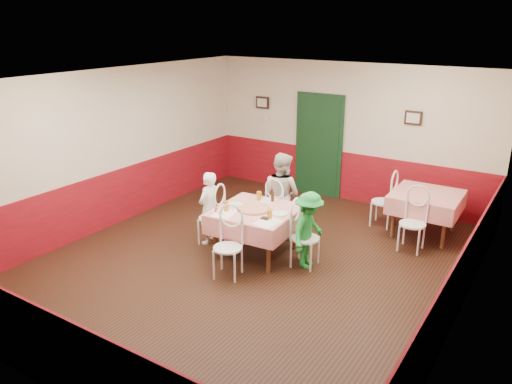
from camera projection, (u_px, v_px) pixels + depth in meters
The scene contains 39 objects.
floor at pixel (253, 262), 7.76m from camera, with size 7.00×7.00×0.00m, color black.
ceiling at pixel (252, 79), 6.84m from camera, with size 7.00×7.00×0.00m, color white.
back_wall at pixel (347, 133), 10.08m from camera, with size 6.00×0.10×2.80m, color beige.
front_wall at pixel (42, 273), 4.52m from camera, with size 6.00×0.10×2.80m, color beige.
left_wall at pixel (111, 149), 8.83m from camera, with size 0.10×7.00×2.80m, color beige.
right_wall at pixel (470, 219), 5.76m from camera, with size 0.10×7.00×2.80m, color beige.
wainscot_back at pixel (344, 176), 10.36m from camera, with size 6.00×0.03×1.00m, color maroon.
wainscot_front at pixel (56, 355), 4.83m from camera, with size 6.00×0.03×1.00m, color maroon.
wainscot_left at pixel (116, 197), 9.12m from camera, with size 0.03×7.00×1.00m, color maroon.
wainscot_right at pixel (458, 287), 6.07m from camera, with size 0.03×7.00×1.00m, color maroon.
door at pixel (319, 147), 10.46m from camera, with size 0.96×0.06×2.10m, color black.
picture_left at pixel (262, 103), 10.91m from camera, with size 0.32×0.03×0.26m, color black.
picture_right at pixel (413, 118), 9.22m from camera, with size 0.32×0.03×0.26m, color black.
thermostat at pixel (266, 119), 10.98m from camera, with size 0.10×0.03×0.10m, color white.
main_table at pixel (256, 232), 7.93m from camera, with size 1.22×1.22×0.77m, color red.
second_table at pixel (425, 214), 8.66m from camera, with size 1.12×1.12×0.77m, color red.
chair_left at pixel (211, 218), 8.30m from camera, with size 0.42×0.42×0.90m, color white, non-canonical shape.
chair_right at pixel (305, 238), 7.52m from camera, with size 0.42×0.42×0.90m, color white, non-canonical shape.
chair_far at pixel (280, 211), 8.61m from camera, with size 0.42×0.42×0.90m, color white, non-canonical shape.
chair_near at pixel (228, 248), 7.21m from camera, with size 0.42×0.42×0.90m, color white, non-canonical shape.
chair_second_a at pixel (383, 202), 9.02m from camera, with size 0.42×0.42×0.90m, color white, non-canonical shape.
chair_second_b at pixel (413, 224), 8.04m from camera, with size 0.42×0.42×0.90m, color white, non-canonical shape.
pizza at pixel (254, 209), 7.79m from camera, with size 0.50×0.50×0.03m, color #B74723.
plate_left at pixel (234, 205), 7.99m from camera, with size 0.25×0.25×0.01m, color white.
plate_right at pixel (279, 213), 7.63m from camera, with size 0.25×0.25×0.01m, color white.
plate_far at pixel (267, 201), 8.15m from camera, with size 0.25×0.25×0.01m, color white.
glass_a at pixel (226, 206), 7.73m from camera, with size 0.08×0.08×0.15m, color #BF7219.
glass_b at pixel (270, 214), 7.43m from camera, with size 0.07×0.07×0.13m, color #BF7219.
glass_c at pixel (259, 196), 8.18m from camera, with size 0.08×0.08×0.15m, color #BF7219.
beer_bottle at pixel (273, 196), 8.09m from camera, with size 0.05×0.05×0.20m, color #381C0A.
shaker_a at pixel (218, 210), 7.64m from camera, with size 0.04×0.04×0.09m, color silver.
shaker_b at pixel (222, 212), 7.59m from camera, with size 0.04×0.04×0.09m, color silver.
shaker_c at pixel (216, 209), 7.70m from camera, with size 0.04×0.04×0.09m, color #B23319.
menu_left at pixel (225, 213), 7.66m from camera, with size 0.30×0.40×0.00m, color white.
menu_right at pixel (268, 222), 7.31m from camera, with size 0.30×0.40×0.00m, color white.
wallet at pixel (265, 218), 7.43m from camera, with size 0.11×0.09×0.02m, color black.
diner_left at pixel (209, 208), 8.26m from camera, with size 0.45×0.30×1.23m, color gray.
diner_far at pixel (281, 194), 8.56m from camera, with size 0.71×0.56×1.47m, color gray.
diner_right at pixel (309, 230), 7.45m from camera, with size 0.77×0.44×1.19m, color gray.
Camera 1 is at (3.82, -5.83, 3.58)m, focal length 35.00 mm.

